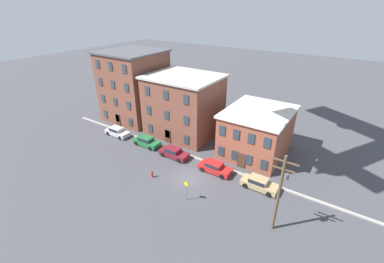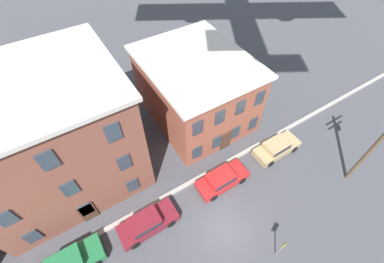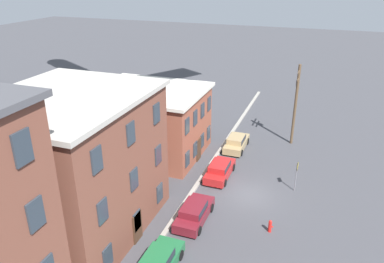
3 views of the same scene
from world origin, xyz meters
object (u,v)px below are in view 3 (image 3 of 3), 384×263
object	(u,v)px
car_green	(158,263)
caution_sign	(297,172)
car_tan	(236,142)
utility_pole	(296,100)
car_maroon	(194,212)
fire_hydrant	(270,226)
car_red	(220,169)

from	to	relation	value
car_green	caution_sign	bearing A→B (deg)	-29.01
caution_sign	car_tan	bearing A→B (deg)	46.86
car_green	utility_pole	distance (m)	22.92
car_maroon	fire_hydrant	bearing A→B (deg)	-83.19
car_maroon	car_red	size ratio (longest dim) A/B	1.00
car_red	car_tan	bearing A→B (deg)	-0.09
car_red	fire_hydrant	bearing A→B (deg)	-138.24
car_maroon	car_tan	distance (m)	12.87
fire_hydrant	utility_pole	bearing A→B (deg)	0.98
car_maroon	fire_hydrant	world-z (taller)	car_maroon
car_maroon	utility_pole	size ratio (longest dim) A/B	0.52
car_red	fire_hydrant	world-z (taller)	car_red
caution_sign	car_maroon	bearing A→B (deg)	135.88
car_maroon	car_red	distance (m)	6.78
car_red	utility_pole	distance (m)	11.56
car_red	utility_pole	world-z (taller)	utility_pole
car_tan	fire_hydrant	world-z (taller)	car_tan
car_maroon	utility_pole	xyz separation A→B (m)	(16.28, -5.18, 4.04)
fire_hydrant	car_green	bearing A→B (deg)	137.35
car_tan	fire_hydrant	xyz separation A→B (m)	(-12.22, -5.46, -0.27)
car_maroon	car_tan	size ratio (longest dim) A/B	1.00
car_tan	fire_hydrant	bearing A→B (deg)	-155.92
utility_pole	fire_hydrant	size ratio (longest dim) A/B	8.87
fire_hydrant	caution_sign	bearing A→B (deg)	-10.08
car_tan	utility_pole	xyz separation A→B (m)	(3.41, -5.19, 4.04)
car_maroon	utility_pole	distance (m)	17.56
car_maroon	caution_sign	bearing A→B (deg)	-44.12
car_green	car_tan	xyz separation A→B (m)	(18.47, -0.30, 0.00)
car_tan	caution_sign	world-z (taller)	caution_sign
car_tan	caution_sign	bearing A→B (deg)	-133.14
utility_pole	car_red	bearing A→B (deg)	151.31
caution_sign	utility_pole	bearing A→B (deg)	8.06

